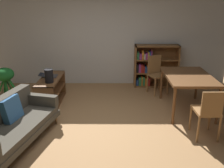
% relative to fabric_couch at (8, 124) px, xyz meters
% --- Properties ---
extents(ground_plane, '(8.16, 8.16, 0.00)m').
position_rel_fabric_couch_xyz_m(ground_plane, '(1.43, 0.50, -0.37)').
color(ground_plane, '#A87A4C').
extents(back_wall_panel, '(6.80, 0.10, 2.70)m').
position_rel_fabric_couch_xyz_m(back_wall_panel, '(1.43, 3.20, 0.98)').
color(back_wall_panel, silver).
rests_on(back_wall_panel, ground_plane).
extents(fabric_couch, '(1.16, 1.95, 0.77)m').
position_rel_fabric_couch_xyz_m(fabric_couch, '(0.00, 0.00, 0.00)').
color(fabric_couch, brown).
rests_on(fabric_couch, ground_plane).
extents(media_console, '(0.43, 1.26, 0.60)m').
position_rel_fabric_couch_xyz_m(media_console, '(0.28, 1.73, -0.07)').
color(media_console, brown).
rests_on(media_console, ground_plane).
extents(open_laptop, '(0.42, 0.30, 0.07)m').
position_rel_fabric_couch_xyz_m(open_laptop, '(0.23, 1.86, 0.25)').
color(open_laptop, '#333338').
rests_on(open_laptop, media_console).
extents(desk_speaker, '(0.18, 0.18, 0.28)m').
position_rel_fabric_couch_xyz_m(desk_speaker, '(0.34, 1.44, 0.37)').
color(desk_speaker, black).
rests_on(desk_speaker, media_console).
extents(potted_floor_plant, '(0.50, 0.48, 0.88)m').
position_rel_fabric_couch_xyz_m(potted_floor_plant, '(-0.67, 1.57, 0.15)').
color(potted_floor_plant, brown).
rests_on(potted_floor_plant, ground_plane).
extents(dining_table, '(0.94, 1.39, 0.78)m').
position_rel_fabric_couch_xyz_m(dining_table, '(3.27, 1.37, 0.34)').
color(dining_table, brown).
rests_on(dining_table, ground_plane).
extents(dining_chair_near, '(0.40, 0.46, 0.90)m').
position_rel_fabric_couch_xyz_m(dining_chair_near, '(3.29, 0.21, 0.15)').
color(dining_chair_near, olive).
rests_on(dining_chair_near, ground_plane).
extents(dining_chair_far, '(0.53, 0.53, 0.95)m').
position_rel_fabric_couch_xyz_m(dining_chair_far, '(2.79, 2.44, 0.16)').
color(dining_chair_far, olive).
rests_on(dining_chair_far, ground_plane).
extents(bookshelf, '(1.18, 0.35, 1.13)m').
position_rel_fabric_couch_xyz_m(bookshelf, '(2.77, 3.00, 0.17)').
color(bookshelf, brown).
rests_on(bookshelf, ground_plane).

